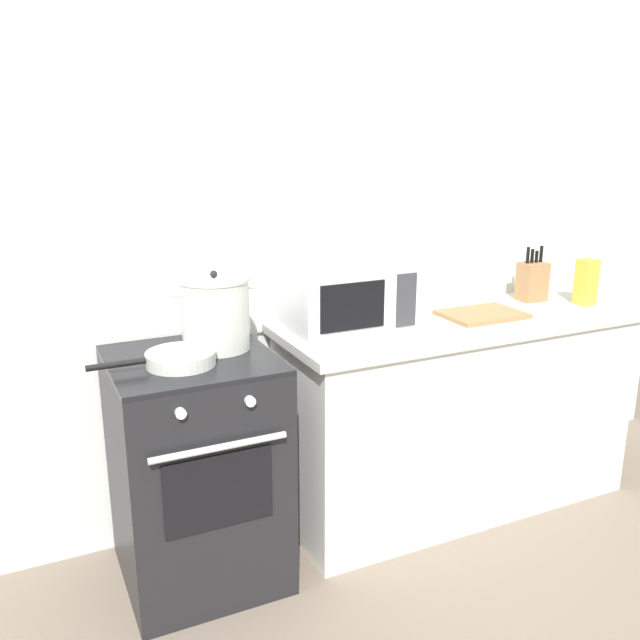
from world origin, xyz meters
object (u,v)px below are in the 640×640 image
(stock_pot, at_px, (215,313))
(pasta_box, at_px, (586,282))
(cutting_board, at_px, (482,314))
(stove, at_px, (197,469))
(microwave, at_px, (345,295))
(knife_block, at_px, (532,281))
(frying_pan, at_px, (179,358))

(stock_pot, relative_size, pasta_box, 1.58)
(stock_pot, relative_size, cutting_board, 0.97)
(stove, distance_m, microwave, 0.92)
(cutting_board, height_order, knife_block, knife_block)
(stock_pot, height_order, knife_block, stock_pot)
(stove, distance_m, knife_block, 1.85)
(stock_pot, height_order, microwave, stock_pot)
(frying_pan, distance_m, cutting_board, 1.41)
(stove, xyz_separation_m, frying_pan, (-0.06, -0.07, 0.48))
(stock_pot, bearing_deg, microwave, 1.49)
(frying_pan, height_order, microwave, microwave)
(stove, xyz_separation_m, stock_pot, (0.12, 0.06, 0.60))
(knife_block, bearing_deg, cutting_board, -161.25)
(knife_block, xyz_separation_m, pasta_box, (0.18, -0.17, 0.01))
(knife_block, bearing_deg, frying_pan, -173.42)
(stock_pot, height_order, pasta_box, stock_pot)
(knife_block, height_order, pasta_box, knife_block)
(frying_pan, bearing_deg, pasta_box, 1.13)
(stove, relative_size, microwave, 1.84)
(stove, height_order, knife_block, knife_block)
(stove, height_order, frying_pan, frying_pan)
(microwave, bearing_deg, stock_pot, -178.51)
(stock_pot, xyz_separation_m, frying_pan, (-0.18, -0.13, -0.11))
(knife_block, relative_size, pasta_box, 1.23)
(frying_pan, xyz_separation_m, knife_block, (1.82, 0.21, 0.07))
(cutting_board, distance_m, knife_block, 0.44)
(stove, relative_size, cutting_board, 2.56)
(cutting_board, distance_m, pasta_box, 0.60)
(stove, relative_size, frying_pan, 2.05)
(frying_pan, height_order, cutting_board, frying_pan)
(pasta_box, bearing_deg, stove, 179.15)
(stove, height_order, microwave, microwave)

